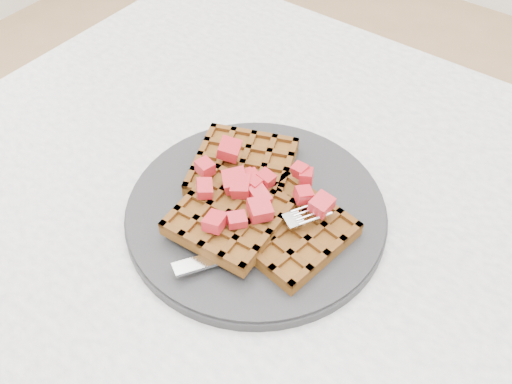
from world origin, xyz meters
TOP-DOWN VIEW (x-y plane):
  - table at (0.00, 0.00)m, footprint 1.20×0.80m
  - plate at (-0.16, -0.01)m, footprint 0.29×0.29m
  - waffles at (-0.16, -0.01)m, footprint 0.23×0.20m
  - strawberry_pile at (-0.16, -0.01)m, footprint 0.15×0.15m
  - fork at (-0.12, -0.05)m, footprint 0.11×0.17m

SIDE VIEW (x-z plane):
  - table at x=0.00m, z-range 0.26..1.01m
  - plate at x=-0.16m, z-range 0.75..0.77m
  - fork at x=-0.12m, z-range 0.77..0.78m
  - waffles at x=-0.16m, z-range 0.76..0.79m
  - strawberry_pile at x=-0.16m, z-range 0.79..0.82m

